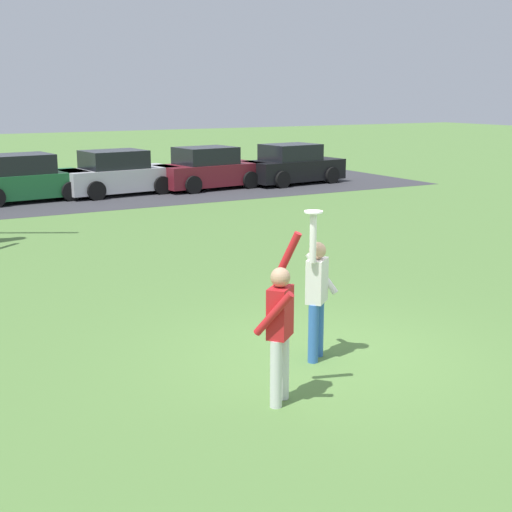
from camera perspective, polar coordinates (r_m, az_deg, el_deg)
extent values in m
plane|color=#567F3D|center=(10.20, 5.49, -7.84)|extent=(120.00, 120.00, 0.00)
cylinder|color=#3366B7|center=(10.03, 4.99, -5.70)|extent=(0.14, 0.14, 0.82)
cylinder|color=#3366B7|center=(9.79, 4.57, -6.16)|extent=(0.14, 0.14, 0.82)
cube|color=silver|center=(9.70, 4.86, -1.95)|extent=(0.42, 0.40, 0.60)
sphere|color=tan|center=(9.61, 4.91, 0.44)|extent=(0.23, 0.23, 0.23)
cylinder|color=silver|center=(9.90, 5.23, -1.38)|extent=(0.35, 0.41, 0.59)
cylinder|color=silver|center=(9.35, 4.56, 1.45)|extent=(0.09, 0.09, 0.66)
cylinder|color=silver|center=(8.42, 1.60, -9.35)|extent=(0.14, 0.14, 0.82)
cylinder|color=silver|center=(8.65, 2.18, -8.74)|extent=(0.14, 0.14, 0.82)
cube|color=red|center=(8.30, 1.93, -4.48)|extent=(0.42, 0.40, 0.60)
sphere|color=tan|center=(8.18, 1.95, -1.71)|extent=(0.23, 0.23, 0.23)
cylinder|color=red|center=(8.08, 1.41, -4.61)|extent=(0.35, 0.41, 0.59)
cylinder|color=red|center=(8.35, 2.46, -0.12)|extent=(0.27, 0.30, 0.65)
cylinder|color=white|center=(9.29, 4.59, 3.52)|extent=(0.24, 0.24, 0.02)
cube|color=#1E6633|center=(25.61, -17.93, 5.40)|extent=(4.28, 2.25, 0.80)
cube|color=black|center=(25.48, -18.36, 6.97)|extent=(2.27, 1.86, 0.64)
cylinder|color=black|center=(26.90, -15.93, 5.38)|extent=(0.68, 0.29, 0.66)
cylinder|color=black|center=(25.20, -14.49, 5.00)|extent=(0.68, 0.29, 0.66)
cube|color=#BCBCC1|center=(26.48, -10.87, 6.02)|extent=(4.28, 2.25, 0.80)
cube|color=black|center=(26.35, -11.23, 7.54)|extent=(2.27, 1.86, 0.64)
cylinder|color=black|center=(27.87, -9.28, 5.95)|extent=(0.68, 0.29, 0.66)
cylinder|color=black|center=(26.27, -7.48, 5.60)|extent=(0.68, 0.29, 0.66)
cylinder|color=black|center=(26.84, -14.14, 5.47)|extent=(0.68, 0.29, 0.66)
cylinder|color=black|center=(25.17, -12.58, 5.09)|extent=(0.68, 0.29, 0.66)
cube|color=maroon|center=(27.67, -3.73, 6.50)|extent=(4.28, 2.25, 0.80)
cube|color=black|center=(27.52, -4.02, 7.97)|extent=(2.27, 1.86, 0.64)
cylinder|color=black|center=(29.14, -2.56, 6.40)|extent=(0.68, 0.29, 0.66)
cylinder|color=black|center=(27.65, -0.47, 6.06)|extent=(0.68, 0.29, 0.66)
cylinder|color=black|center=(27.84, -6.96, 6.02)|extent=(0.68, 0.29, 0.66)
cylinder|color=black|center=(26.27, -5.02, 5.66)|extent=(0.68, 0.29, 0.66)
cube|color=black|center=(29.24, 2.98, 6.85)|extent=(4.28, 2.25, 0.80)
cube|color=black|center=(29.08, 2.76, 8.24)|extent=(2.27, 1.86, 0.64)
cylinder|color=black|center=(30.76, 3.76, 6.72)|extent=(0.68, 0.29, 0.66)
cylinder|color=black|center=(29.39, 6.03, 6.40)|extent=(0.68, 0.29, 0.66)
cylinder|color=black|center=(29.22, -0.11, 6.43)|extent=(0.68, 0.29, 0.66)
cylinder|color=black|center=(27.77, 2.10, 6.08)|extent=(0.68, 0.29, 0.66)
cube|color=#38383D|center=(25.85, -14.02, 4.48)|extent=(27.65, 6.40, 0.01)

